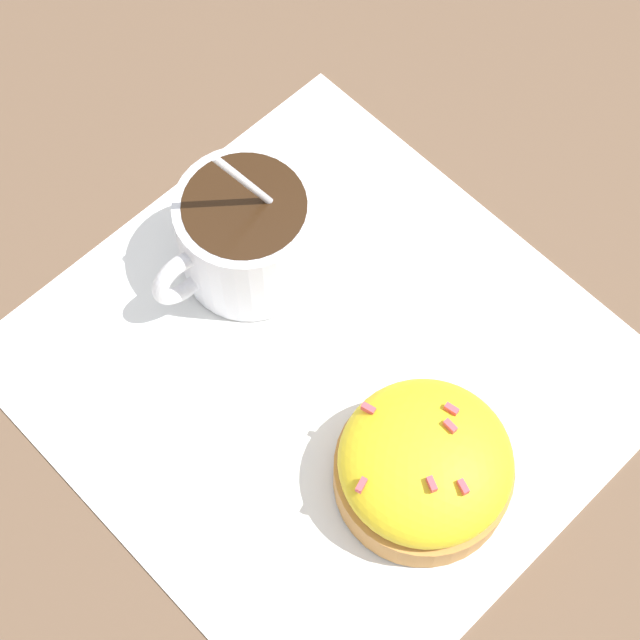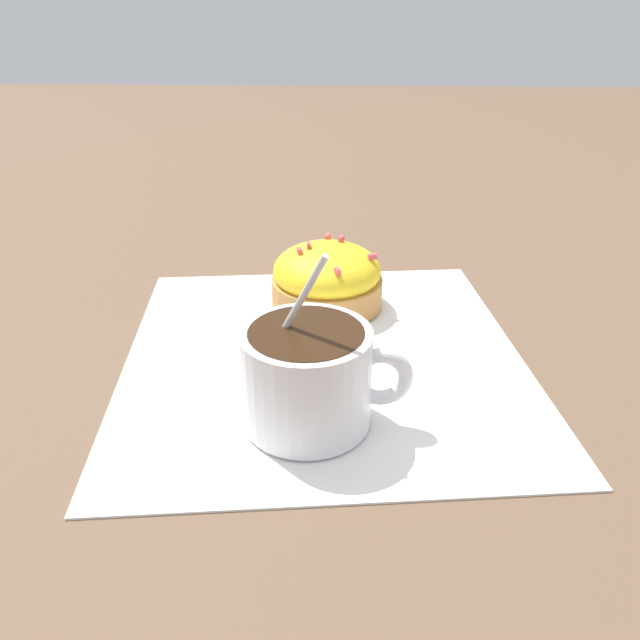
# 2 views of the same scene
# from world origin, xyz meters

# --- Properties ---
(ground_plane) EXTENTS (3.00, 3.00, 0.00)m
(ground_plane) POSITION_xyz_m (0.00, 0.00, 0.00)
(ground_plane) COLOR brown
(paper_napkin) EXTENTS (0.32, 0.31, 0.00)m
(paper_napkin) POSITION_xyz_m (0.00, 0.00, 0.00)
(paper_napkin) COLOR white
(paper_napkin) RESTS_ON ground_plane
(coffee_cup) EXTENTS (0.08, 0.10, 0.11)m
(coffee_cup) POSITION_xyz_m (0.08, -0.01, 0.04)
(coffee_cup) COLOR white
(coffee_cup) RESTS_ON paper_napkin
(frosted_pastry) EXTENTS (0.09, 0.09, 0.05)m
(frosted_pastry) POSITION_xyz_m (-0.08, 0.00, 0.03)
(frosted_pastry) COLOR #C18442
(frosted_pastry) RESTS_ON paper_napkin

